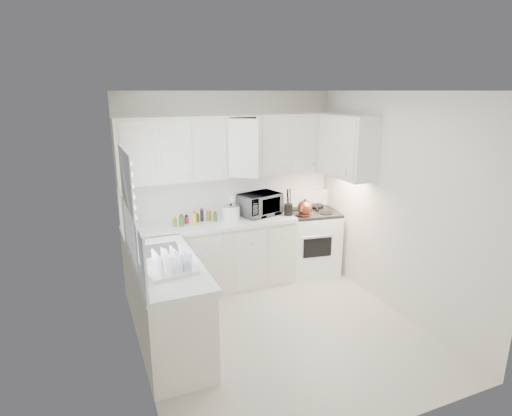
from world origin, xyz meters
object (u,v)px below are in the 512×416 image
microwave (260,202)px  tea_kettle (305,207)px  stove (309,234)px  utensil_crock (288,202)px  dish_rack (170,261)px  rice_cooker (231,212)px

microwave → tea_kettle: bearing=-37.2°
stove → utensil_crock: 0.69m
tea_kettle → microwave: 0.63m
microwave → dish_rack: microwave is taller
microwave → utensil_crock: bearing=-42.1°
stove → tea_kettle: bearing=-130.1°
tea_kettle → dish_rack: size_ratio=0.58×
tea_kettle → rice_cooker: tea_kettle is taller
utensil_crock → microwave: bearing=154.5°
dish_rack → microwave: bearing=35.3°
tea_kettle → rice_cooker: bearing=168.9°
tea_kettle → dish_rack: 2.42m
microwave → rice_cooker: size_ratio=2.40×
microwave → rice_cooker: bearing=171.6°
rice_cooker → utensil_crock: 0.80m
microwave → utensil_crock: utensil_crock is taller
tea_kettle → utensil_crock: 0.25m
tea_kettle → rice_cooker: size_ratio=1.14×
stove → tea_kettle: size_ratio=4.59×
stove → tea_kettle: (-0.18, -0.16, 0.47)m
stove → rice_cooker: (-1.20, -0.00, 0.47)m
stove → microwave: microwave is taller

